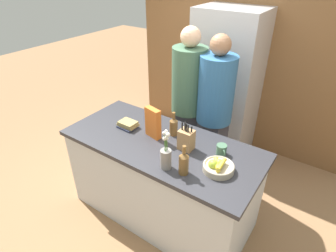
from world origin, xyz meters
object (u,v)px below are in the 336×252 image
refrigerator (225,86)px  book_stack (128,125)px  knife_block (186,139)px  fruit_bowl (218,167)px  bottle_oil (184,163)px  person_in_blue (214,109)px  bottle_vinegar (174,126)px  person_at_sink (188,99)px  cereal_box (153,123)px  flower_vase (166,157)px  coffee_mug (222,150)px

refrigerator → book_stack: size_ratio=9.82×
knife_block → fruit_bowl: bearing=-16.8°
bottle_oil → person_in_blue: (-0.23, 0.98, -0.02)m
refrigerator → person_in_blue: size_ratio=1.07×
refrigerator → bottle_vinegar: (0.05, -1.27, 0.05)m
refrigerator → person_at_sink: size_ratio=1.06×
refrigerator → bottle_oil: size_ratio=7.30×
cereal_box → book_stack: size_ratio=1.52×
flower_vase → book_stack: size_ratio=1.81×
coffee_mug → person_in_blue: bearing=122.0°
book_stack → coffee_mug: bearing=7.5°
knife_block → person_in_blue: bearing=95.8°
bottle_oil → person_at_sink: person_at_sink is taller
cereal_box → bottle_vinegar: 0.20m
person_at_sink → refrigerator: bearing=56.7°
cereal_box → person_at_sink: (-0.04, 0.70, -0.04)m
flower_vase → bottle_vinegar: (-0.22, 0.45, -0.01)m
knife_block → bottle_oil: bearing=-61.8°
person_at_sink → cereal_box: bearing=-109.6°
cereal_box → book_stack: 0.33m
knife_block → bottle_oil: knife_block is taller
refrigerator → person_in_blue: (0.20, -0.72, 0.04)m
cereal_box → bottle_oil: size_ratio=1.13×
fruit_bowl → bottle_vinegar: size_ratio=1.05×
fruit_bowl → person_at_sink: bearing=133.6°
cereal_box → book_stack: bearing=-176.5°
knife_block → flower_vase: size_ratio=0.75×
cereal_box → person_at_sink: 0.70m
fruit_bowl → bottle_vinegar: (-0.59, 0.24, 0.05)m
refrigerator → cereal_box: 1.41m
refrigerator → bottle_oil: bearing=-75.8°
refrigerator → flower_vase: bearing=-80.9°
cereal_box → coffee_mug: cereal_box is taller
knife_block → cereal_box: 0.36m
refrigerator → coffee_mug: refrigerator is taller
person_in_blue → refrigerator: bearing=117.2°
flower_vase → bottle_oil: 0.15m
fruit_bowl → bottle_oil: (-0.21, -0.18, 0.06)m
bottle_vinegar → person_in_blue: 0.58m
book_stack → person_at_sink: person_at_sink is taller
person_in_blue → coffee_mug: bearing=-46.5°
refrigerator → bottle_oil: refrigerator is taller
person_in_blue → bottle_oil: bearing=-65.5°
fruit_bowl → bottle_oil: size_ratio=0.96×
knife_block → flower_vase: flower_vase is taller
fruit_bowl → cereal_box: cereal_box is taller
bottle_oil → bottle_vinegar: bearing=131.7°
knife_block → person_in_blue: 0.69m
knife_block → person_in_blue: person_in_blue is taller
flower_vase → cereal_box: flower_vase is taller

